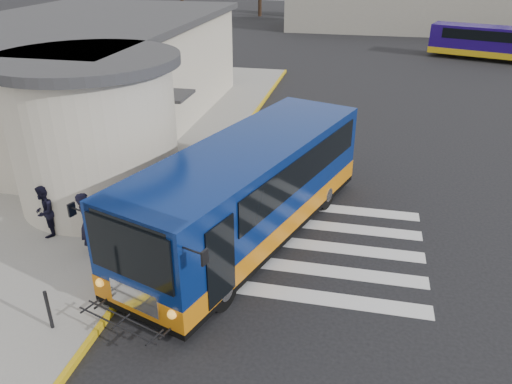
% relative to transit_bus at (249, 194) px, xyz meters
% --- Properties ---
extents(ground, '(140.00, 140.00, 0.00)m').
position_rel_transit_bus_xyz_m(ground, '(1.63, 0.66, -1.41)').
color(ground, black).
rests_on(ground, ground).
extents(sidewalk, '(10.00, 34.00, 0.15)m').
position_rel_transit_bus_xyz_m(sidewalk, '(-7.37, 4.66, -1.34)').
color(sidewalk, gray).
rests_on(sidewalk, ground).
extents(curb_strip, '(0.12, 34.00, 0.16)m').
position_rel_transit_bus_xyz_m(curb_strip, '(-2.42, 4.66, -1.33)').
color(curb_strip, gold).
rests_on(curb_strip, ground).
extents(station_building, '(12.70, 18.70, 4.80)m').
position_rel_transit_bus_xyz_m(station_building, '(-9.21, 7.57, 1.16)').
color(station_building, beige).
rests_on(station_building, ground).
extents(crosswalk, '(8.00, 5.35, 0.01)m').
position_rel_transit_bus_xyz_m(crosswalk, '(1.13, -0.14, -1.40)').
color(crosswalk, silver).
rests_on(crosswalk, ground).
extents(depot_building, '(26.40, 8.40, 4.20)m').
position_rel_transit_bus_xyz_m(depot_building, '(7.63, 42.66, 0.70)').
color(depot_building, gray).
rests_on(depot_building, ground).
extents(transit_bus, '(6.19, 10.71, 2.95)m').
position_rel_transit_bus_xyz_m(transit_bus, '(0.00, 0.00, 0.00)').
color(transit_bus, navy).
rests_on(transit_bus, ground).
extents(pedestrian_a, '(0.72, 0.81, 1.85)m').
position_rel_transit_bus_xyz_m(pedestrian_a, '(-4.08, -2.03, -0.33)').
color(pedestrian_a, black).
rests_on(pedestrian_a, sidewalk).
extents(pedestrian_b, '(0.78, 0.90, 1.60)m').
position_rel_transit_bus_xyz_m(pedestrian_b, '(-5.79, -1.46, -0.46)').
color(pedestrian_b, black).
rests_on(pedestrian_b, sidewalk).
extents(bollard, '(0.08, 0.08, 1.00)m').
position_rel_transit_bus_xyz_m(bollard, '(-3.41, -5.06, -0.76)').
color(bollard, black).
rests_on(bollard, sidewalk).
extents(far_bus_a, '(8.46, 4.80, 2.10)m').
position_rel_transit_bus_xyz_m(far_bus_a, '(11.82, 29.09, -0.04)').
color(far_bus_a, '#1C0864').
rests_on(far_bus_a, ground).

